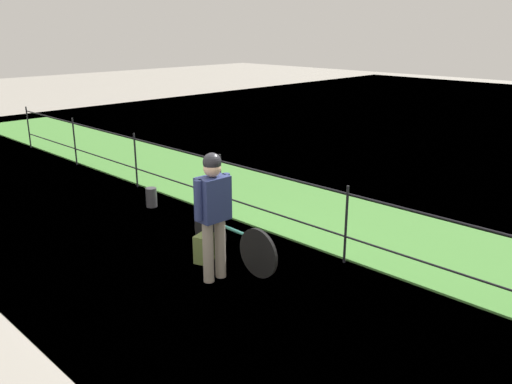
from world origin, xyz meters
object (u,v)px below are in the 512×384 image
(bicycle_main, at_px, (232,241))
(cyclist_person, at_px, (213,206))
(wooden_crate, at_px, (215,205))
(mooring_bollard, at_px, (151,197))
(backpack_on_paving, at_px, (204,248))
(terrier_dog, at_px, (215,191))

(bicycle_main, relative_size, cyclist_person, 0.99)
(wooden_crate, height_order, mooring_bollard, wooden_crate)
(backpack_on_paving, bearing_deg, mooring_bollard, -126.77)
(bicycle_main, height_order, wooden_crate, wooden_crate)
(terrier_dog, distance_m, mooring_bollard, 2.71)
(terrier_dog, relative_size, cyclist_person, 0.19)
(mooring_bollard, bearing_deg, bicycle_main, -12.55)
(bicycle_main, height_order, terrier_dog, terrier_dog)
(wooden_crate, distance_m, cyclist_person, 0.73)
(wooden_crate, xyz_separation_m, cyclist_person, (0.51, -0.46, 0.22))
(terrier_dog, xyz_separation_m, backpack_on_paving, (-0.02, -0.22, -0.78))
(cyclist_person, distance_m, mooring_bollard, 3.30)
(cyclist_person, bearing_deg, bicycle_main, 108.83)
(bicycle_main, height_order, backpack_on_paving, bicycle_main)
(cyclist_person, relative_size, mooring_bollard, 4.77)
(terrier_dog, bearing_deg, wooden_crate, 178.44)
(mooring_bollard, bearing_deg, wooden_crate, -14.08)
(bicycle_main, relative_size, terrier_dog, 5.24)
(terrier_dog, distance_m, backpack_on_paving, 0.81)
(wooden_crate, relative_size, terrier_dog, 1.22)
(bicycle_main, height_order, mooring_bollard, bicycle_main)
(bicycle_main, relative_size, wooden_crate, 4.29)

